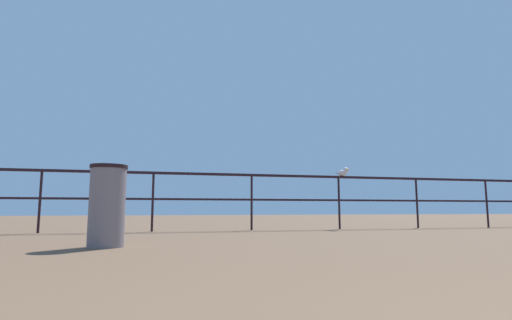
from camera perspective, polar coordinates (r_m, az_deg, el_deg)
The scene contains 3 objects.
pier_railing at distance 7.64m, azimuth -7.62°, elevation -4.09°, with size 21.04×0.05×1.12m.
seagull_on_rail at distance 8.54m, azimuth 12.61°, elevation -1.76°, with size 0.21×0.38×0.18m.
trash_bin at distance 4.62m, azimuth -20.93°, elevation -6.23°, with size 0.40×0.40×0.90m.
Camera 1 is at (-0.92, 1.22, 0.41)m, focal length 27.34 mm.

